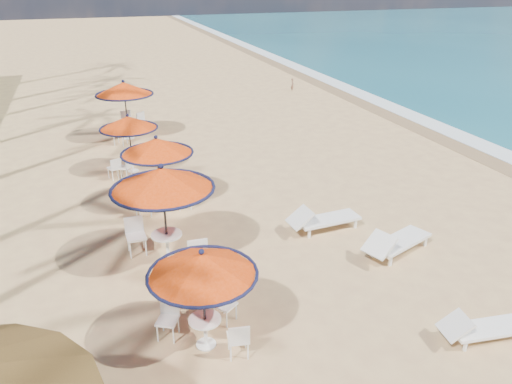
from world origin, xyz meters
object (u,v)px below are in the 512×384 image
station_3 (127,129)px  lounger_mid (395,242)px  station_2 (157,153)px  lounger_far (321,219)px  lounger_near (480,328)px  station_1 (162,188)px  station_0 (203,276)px  station_4 (125,96)px

station_3 → lounger_mid: bearing=-54.4°
station_2 → station_3: size_ratio=1.06×
lounger_far → lounger_near: bearing=-83.6°
station_1 → station_2: size_ratio=1.15×
station_0 → lounger_near: station_0 is taller
station_1 → lounger_mid: (5.71, -1.63, -1.67)m
station_1 → lounger_near: (5.43, -5.08, -1.74)m
station_3 → lounger_mid: (5.92, -8.28, -1.31)m
station_4 → lounger_near: bearing=-71.7°
station_0 → lounger_far: 5.73m
station_3 → lounger_mid: 10.26m
station_4 → lounger_near: station_4 is taller
station_2 → station_4: size_ratio=0.89×
station_0 → station_4: bearing=90.2°
station_0 → lounger_mid: 5.93m
station_2 → lounger_near: station_2 is taller
lounger_mid → lounger_near: bearing=-115.4°
lounger_mid → lounger_far: size_ratio=1.04×
station_0 → station_2: 6.72m
station_0 → station_4: station_4 is taller
station_0 → station_1: 3.43m
station_1 → lounger_far: station_1 is taller
station_0 → station_3: size_ratio=1.01×
lounger_near → station_2: bearing=127.8°
lounger_near → station_3: bearing=122.4°
station_0 → lounger_far: (4.27, 3.61, -1.26)m
lounger_mid → lounger_far: (-1.25, 1.84, -0.01)m
station_3 → lounger_far: size_ratio=1.00×
station_0 → station_3: (-0.41, 10.05, 0.06)m
station_0 → station_1: bearing=93.1°
station_4 → station_2: bearing=-88.3°
station_1 → station_2: (0.36, 3.32, -0.26)m
station_2 → lounger_far: station_2 is taller
station_2 → lounger_mid: bearing=-42.8°
station_1 → lounger_mid: 6.17m
station_3 → station_0: bearing=-87.7°
lounger_near → lounger_mid: lounger_mid is taller
station_3 → lounger_mid: station_3 is taller
station_1 → lounger_far: 4.77m
lounger_far → station_2: bearing=138.8°
station_4 → lounger_near: 16.93m
station_3 → station_4: size_ratio=0.84×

